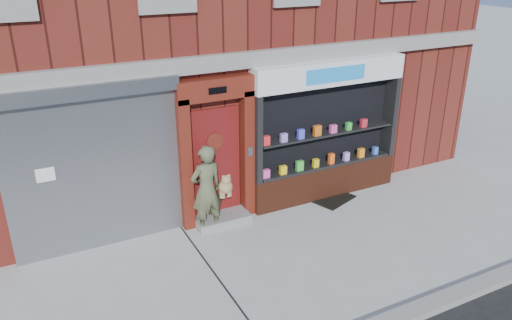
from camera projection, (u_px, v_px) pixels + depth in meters
ground at (298, 255)px, 8.90m from camera, size 80.00×80.00×0.00m
shutter_bay at (94, 159)px, 8.55m from camera, size 3.10×0.30×3.04m
red_door_bay at (217, 152)px, 9.54m from camera, size 1.52×0.58×2.90m
pharmacy_bay at (326, 136)px, 10.59m from camera, size 3.50×0.41×3.00m
woman at (208, 189)px, 9.37m from camera, size 0.82×0.51×1.76m
doormat at (333, 199)px, 10.90m from camera, size 1.06×0.89×0.02m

